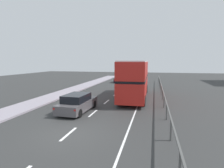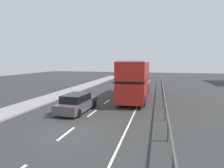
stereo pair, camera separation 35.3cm
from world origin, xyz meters
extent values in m
cube|color=#303131|center=(0.00, 0.00, -0.05)|extent=(75.07, 120.00, 0.10)
cube|color=silver|center=(0.00, -0.11, 0.00)|extent=(0.16, 2.00, 0.01)
cube|color=silver|center=(0.00, 4.18, 0.00)|extent=(0.16, 2.00, 0.01)
cube|color=silver|center=(0.00, 8.48, 0.00)|extent=(0.16, 2.00, 0.01)
cube|color=silver|center=(0.00, 12.77, 0.00)|extent=(0.16, 2.00, 0.01)
cube|color=silver|center=(0.00, 17.07, 0.00)|extent=(0.16, 2.00, 0.01)
cube|color=silver|center=(0.00, 21.36, 0.00)|extent=(0.16, 2.00, 0.01)
cube|color=silver|center=(0.00, 25.66, 0.00)|extent=(0.16, 2.00, 0.01)
cube|color=silver|center=(0.00, 29.95, 0.00)|extent=(0.16, 2.00, 0.01)
cube|color=silver|center=(3.24, 9.00, 0.00)|extent=(0.12, 46.00, 0.01)
cube|color=#4C4D4B|center=(5.58, 9.00, 1.12)|extent=(0.08, 42.00, 0.08)
cylinder|color=#4C4D4B|center=(5.58, -3.25, 0.56)|extent=(0.10, 0.10, 1.12)
cylinder|color=#4C4D4B|center=(5.58, 0.25, 0.56)|extent=(0.10, 0.10, 1.12)
cylinder|color=#4C4D4B|center=(5.58, 3.75, 0.56)|extent=(0.10, 0.10, 1.12)
cylinder|color=#4C4D4B|center=(5.58, 7.25, 0.56)|extent=(0.10, 0.10, 1.12)
cylinder|color=#4C4D4B|center=(5.58, 10.75, 0.56)|extent=(0.10, 0.10, 1.12)
cylinder|color=#4C4D4B|center=(5.58, 14.25, 0.56)|extent=(0.10, 0.10, 1.12)
cylinder|color=#4C4D4B|center=(5.58, 17.75, 0.56)|extent=(0.10, 0.10, 1.12)
cylinder|color=#4C4D4B|center=(5.58, 21.25, 0.56)|extent=(0.10, 0.10, 1.12)
cylinder|color=#4C4D4B|center=(5.58, 24.75, 0.56)|extent=(0.10, 0.10, 1.12)
cylinder|color=#4C4D4B|center=(5.58, 28.25, 0.56)|extent=(0.10, 0.10, 1.12)
cube|color=red|center=(2.57, 11.18, 1.26)|extent=(2.67, 10.63, 1.82)
cube|color=black|center=(2.57, 11.18, 2.29)|extent=(2.69, 10.21, 0.24)
cube|color=red|center=(2.57, 11.18, 3.23)|extent=(2.67, 10.63, 1.63)
cube|color=silver|center=(2.57, 11.18, 4.09)|extent=(2.62, 10.42, 0.10)
cube|color=black|center=(2.50, 16.46, 1.35)|extent=(2.28, 0.07, 1.28)
cube|color=yellow|center=(2.50, 16.46, 3.64)|extent=(1.52, 0.06, 0.28)
cylinder|color=black|center=(1.35, 15.07, 0.50)|extent=(0.29, 1.00, 1.00)
cylinder|color=black|center=(3.69, 15.10, 0.50)|extent=(0.29, 1.00, 1.00)
cylinder|color=black|center=(1.46, 7.47, 0.50)|extent=(0.29, 1.00, 1.00)
cylinder|color=black|center=(3.79, 7.50, 0.50)|extent=(0.29, 1.00, 1.00)
cube|color=#4E4B4E|center=(-1.40, 4.46, 0.54)|extent=(2.00, 4.51, 0.71)
cube|color=black|center=(-1.41, 4.23, 1.18)|extent=(1.71, 2.50, 0.58)
cube|color=red|center=(-2.30, 2.30, 0.71)|extent=(0.16, 0.07, 0.12)
cube|color=red|center=(-0.66, 2.24, 0.71)|extent=(0.16, 0.07, 0.12)
cylinder|color=black|center=(-2.19, 6.01, 0.32)|extent=(0.22, 0.65, 0.64)
cylinder|color=black|center=(-0.50, 5.95, 0.32)|extent=(0.22, 0.65, 0.64)
cylinder|color=black|center=(-2.30, 2.97, 0.32)|extent=(0.22, 0.65, 0.64)
cylinder|color=black|center=(-0.61, 2.91, 0.32)|extent=(0.22, 0.65, 0.64)
cube|color=black|center=(-1.89, 26.16, 0.51)|extent=(1.96, 4.23, 0.66)
cube|color=black|center=(-1.88, 25.95, 1.09)|extent=(1.67, 2.35, 0.51)
cube|color=red|center=(-2.61, 24.07, 0.67)|extent=(0.16, 0.07, 0.12)
cube|color=red|center=(-1.01, 24.13, 0.67)|extent=(0.16, 0.07, 0.12)
cylinder|color=black|center=(-2.76, 27.51, 0.32)|extent=(0.22, 0.65, 0.64)
cylinder|color=black|center=(-1.12, 27.57, 0.32)|extent=(0.22, 0.65, 0.64)
cylinder|color=black|center=(-2.66, 24.74, 0.32)|extent=(0.22, 0.65, 0.64)
cylinder|color=black|center=(-1.01, 24.80, 0.32)|extent=(0.22, 0.65, 0.64)
camera|label=1|loc=(4.65, -9.35, 4.10)|focal=29.57mm
camera|label=2|loc=(5.00, -9.27, 4.10)|focal=29.57mm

